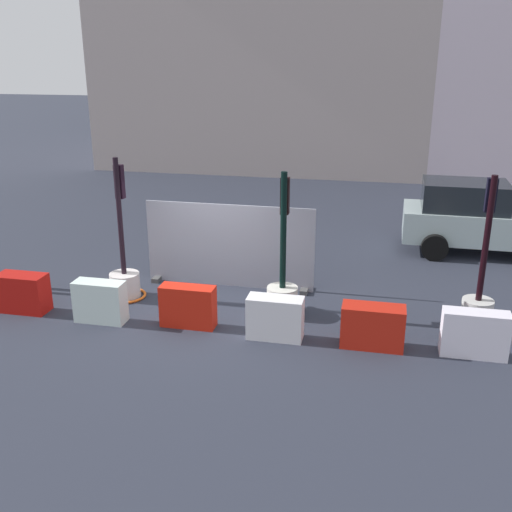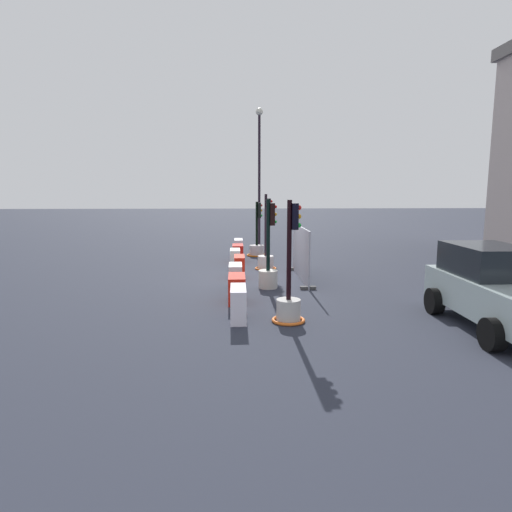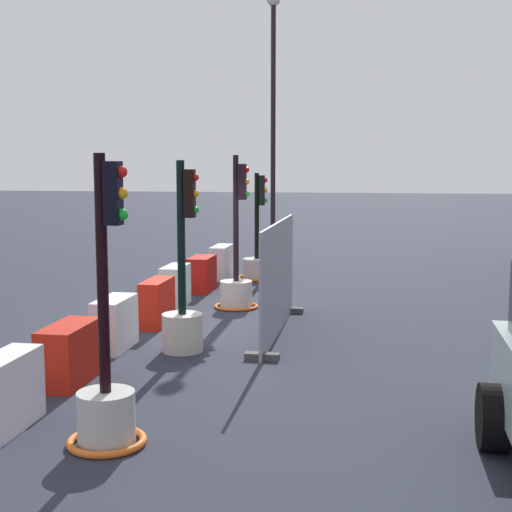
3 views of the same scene
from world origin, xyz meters
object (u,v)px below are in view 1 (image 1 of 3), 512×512
object	(u,v)px
traffic_light_3	(478,299)
construction_barrier_2	(100,302)
construction_barrier_1	(23,293)
construction_barrier_5	(373,327)
construction_barrier_4	(275,318)
traffic_light_1	(124,274)
traffic_light_2	(283,285)
car_silver_hatchback	(481,219)
construction_barrier_3	(188,306)
construction_barrier_6	(475,334)

from	to	relation	value
traffic_light_3	construction_barrier_2	xyz separation A→B (m)	(-7.01, -1.28, -0.15)
construction_barrier_1	construction_barrier_5	bearing A→B (deg)	-0.51
construction_barrier_4	traffic_light_1	bearing A→B (deg)	160.65
traffic_light_3	construction_barrier_2	world-z (taller)	traffic_light_3
traffic_light_2	construction_barrier_4	xyz separation A→B (m)	(0.05, -1.05, -0.22)
construction_barrier_2	traffic_light_3	bearing A→B (deg)	10.39
traffic_light_3	construction_barrier_2	size ratio (longest dim) A/B	2.96
construction_barrier_2	car_silver_hatchback	size ratio (longest dim) A/B	0.23
traffic_light_3	construction_barrier_5	world-z (taller)	traffic_light_3
construction_barrier_3	construction_barrier_1	bearing A→B (deg)	-179.31
construction_barrier_1	construction_barrier_5	world-z (taller)	construction_barrier_1
construction_barrier_5	traffic_light_1	bearing A→B (deg)	167.24
construction_barrier_2	construction_barrier_4	distance (m)	3.40
traffic_light_3	construction_barrier_4	xyz separation A→B (m)	(-3.61, -1.27, -0.16)
traffic_light_2	construction_barrier_5	size ratio (longest dim) A/B	2.61
construction_barrier_2	construction_barrier_3	xyz separation A→B (m)	(1.71, 0.15, -0.00)
traffic_light_2	construction_barrier_1	size ratio (longest dim) A/B	2.89
construction_barrier_1	construction_barrier_2	bearing A→B (deg)	-3.77
construction_barrier_5	construction_barrier_6	xyz separation A→B (m)	(1.69, 0.03, 0.02)
construction_barrier_1	car_silver_hatchback	world-z (taller)	car_silver_hatchback
construction_barrier_6	construction_barrier_1	bearing A→B (deg)	179.81
traffic_light_3	construction_barrier_1	size ratio (longest dim) A/B	2.94
construction_barrier_2	car_silver_hatchback	bearing A→B (deg)	37.77
construction_barrier_1	construction_barrier_3	bearing A→B (deg)	0.69
car_silver_hatchback	construction_barrier_5	bearing A→B (deg)	-113.27
construction_barrier_3	construction_barrier_2	bearing A→B (deg)	-174.82
traffic_light_3	construction_barrier_6	bearing A→B (deg)	-99.48
construction_barrier_3	car_silver_hatchback	world-z (taller)	car_silver_hatchback
traffic_light_2	construction_barrier_3	xyz separation A→B (m)	(-1.64, -0.91, -0.22)
traffic_light_1	construction_barrier_5	bearing A→B (deg)	-12.76
traffic_light_1	construction_barrier_3	size ratio (longest dim) A/B	2.86
construction_barrier_5	construction_barrier_6	world-z (taller)	construction_barrier_6
construction_barrier_1	construction_barrier_5	distance (m)	6.84
construction_barrier_1	construction_barrier_4	bearing A→B (deg)	-1.12
traffic_light_1	traffic_light_2	size ratio (longest dim) A/B	1.04
traffic_light_3	construction_barrier_6	size ratio (longest dim) A/B	2.64
traffic_light_2	construction_barrier_6	distance (m)	3.61
construction_barrier_4	car_silver_hatchback	xyz separation A→B (m)	(4.24, 5.91, 0.51)
construction_barrier_2	car_silver_hatchback	xyz separation A→B (m)	(7.64, 5.92, 0.50)
construction_barrier_1	construction_barrier_4	distance (m)	5.12
construction_barrier_2	construction_barrier_4	world-z (taller)	construction_barrier_2
traffic_light_1	car_silver_hatchback	size ratio (longest dim) A/B	0.70
traffic_light_1	construction_barrier_3	xyz separation A→B (m)	(1.75, -1.07, -0.12)
traffic_light_3	construction_barrier_1	world-z (taller)	traffic_light_3
construction_barrier_2	construction_barrier_4	size ratio (longest dim) A/B	0.97
construction_barrier_1	construction_barrier_3	world-z (taller)	construction_barrier_3
construction_barrier_4	construction_barrier_5	bearing A→B (deg)	1.30
construction_barrier_1	construction_barrier_3	xyz separation A→B (m)	(3.43, 0.04, 0.01)
traffic_light_1	construction_barrier_1	world-z (taller)	traffic_light_1
traffic_light_1	construction_barrier_4	xyz separation A→B (m)	(3.44, -1.21, -0.13)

